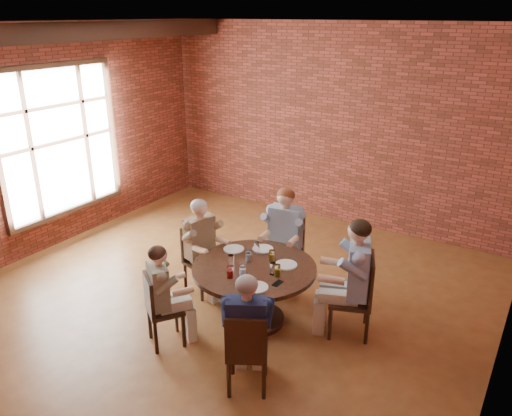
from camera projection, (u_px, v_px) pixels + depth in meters
The scene contains 30 objects.
floor at pixel (212, 305), 6.41m from camera, with size 7.00×7.00×0.00m, color #97602E.
ceiling at pixel (202, 24), 5.17m from camera, with size 7.00×7.00×0.00m, color beige.
wall_back at pixel (332, 126), 8.55m from camera, with size 7.00×7.00×0.00m, color #983D2B.
wall_left at pixel (33, 143), 7.40m from camera, with size 7.00×7.00×0.00m, color #983D2B.
ceiling_beam at pixel (52, 32), 6.43m from camera, with size 0.22×6.90×0.26m, color #321910.
window at pixel (59, 142), 7.70m from camera, with size 0.10×2.16×2.36m.
dining_table at pixel (254, 283), 5.90m from camera, with size 1.46×1.46×0.75m.
chair_a at pixel (359, 293), 5.69m from camera, with size 0.61×0.61×0.99m.
diner_a at pixel (351, 278), 5.64m from camera, with size 0.58×0.72×1.42m, color #426AAB, non-canonical shape.
chair_b at pixel (286, 247), 6.83m from camera, with size 0.51×0.51×0.96m.
diner_b at pixel (284, 238), 6.69m from camera, with size 0.55×0.68×1.38m, color gray, non-canonical shape.
chair_c at pixel (199, 256), 6.62m from camera, with size 0.50×0.50×0.92m.
diner_c at pixel (203, 247), 6.51m from camera, with size 0.51×0.63×1.30m, color brown, non-canonical shape.
chair_d at pixel (159, 307), 5.50m from camera, with size 0.51×0.51×0.87m.
diner_d at pixel (164, 296), 5.48m from camera, with size 0.46×0.56×1.22m, color tan, non-canonical shape.
chair_e at pixel (247, 350), 4.78m from camera, with size 0.54×0.54×0.90m.
diner_e at pixel (247, 333), 4.80m from camera, with size 0.49×0.61×1.27m, color #161D3E, non-canonical shape.
plate_a at pixel (286, 265), 5.84m from camera, with size 0.26×0.26×0.01m, color white.
plate_b at pixel (263, 249), 6.23m from camera, with size 0.26×0.26×0.01m, color white.
plate_c at pixel (234, 249), 6.22m from camera, with size 0.26×0.26×0.01m, color white.
plate_d at pixel (256, 287), 5.36m from camera, with size 0.26×0.26×0.01m, color white.
glass_a at pixel (273, 269), 5.62m from camera, with size 0.07×0.07×0.14m, color white.
glass_b at pixel (272, 256), 5.91m from camera, with size 0.07×0.07×0.14m, color white.
glass_c at pixel (257, 248), 6.12m from camera, with size 0.07×0.07×0.14m, color white.
glass_d at pixel (249, 256), 5.91m from camera, with size 0.07×0.07×0.14m, color white.
glass_e at pixel (231, 261), 5.80m from camera, with size 0.07×0.07×0.14m, color white.
glass_f at pixel (230, 272), 5.54m from camera, with size 0.07×0.07×0.14m, color white.
glass_g at pixel (243, 270), 5.58m from camera, with size 0.07×0.07×0.14m, color white.
glass_h at pixel (277, 270), 5.58m from camera, with size 0.07×0.07×0.14m, color white.
smartphone at pixel (278, 283), 5.44m from camera, with size 0.07×0.14×0.01m, color black.
Camera 1 is at (3.40, -4.37, 3.51)m, focal length 35.00 mm.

